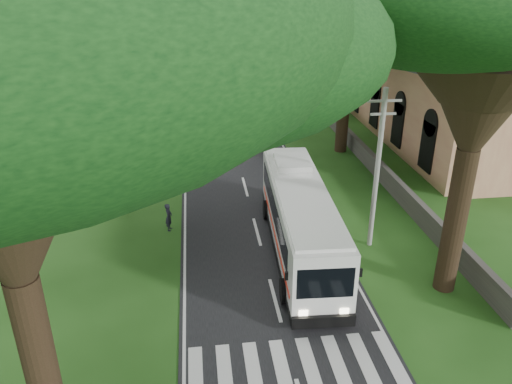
{
  "coord_description": "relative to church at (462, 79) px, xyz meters",
  "views": [
    {
      "loc": [
        -2.97,
        -15.09,
        12.85
      ],
      "look_at": [
        -0.01,
        8.31,
        2.2
      ],
      "focal_mm": 35.0,
      "sensor_mm": 36.0,
      "label": 1
    }
  ],
  "objects": [
    {
      "name": "pole_far",
      "position": [
        -12.36,
        24.45,
        -0.73
      ],
      "size": [
        1.6,
        0.24,
        8.0
      ],
      "color": "gray",
      "rests_on": "ground"
    },
    {
      "name": "distant_car_c",
      "position": [
        -17.06,
        33.86,
        -4.16
      ],
      "size": [
        3.48,
        5.31,
        1.43
      ],
      "primitive_type": "imported",
      "rotation": [
        0.0,
        0.0,
        2.81
      ],
      "color": "#9D3616",
      "rests_on": "road"
    },
    {
      "name": "pole_mid",
      "position": [
        -12.36,
        4.45,
        -0.73
      ],
      "size": [
        1.6,
        0.24,
        8.0
      ],
      "color": "gray",
      "rests_on": "ground"
    },
    {
      "name": "church",
      "position": [
        0.0,
        0.0,
        0.0
      ],
      "size": [
        14.0,
        24.0,
        11.6
      ],
      "color": "tan",
      "rests_on": "ground"
    },
    {
      "name": "distant_car_a",
      "position": [
        -19.24,
        18.43,
        -4.16
      ],
      "size": [
        2.84,
        4.54,
        1.44
      ],
      "primitive_type": "imported",
      "rotation": [
        0.0,
        0.0,
        3.43
      ],
      "color": "silver",
      "rests_on": "road"
    },
    {
      "name": "pedestrian",
      "position": [
        -22.47,
        -12.7,
        -4.15
      ],
      "size": [
        0.45,
        0.61,
        1.53
      ],
      "primitive_type": "imported",
      "rotation": [
        0.0,
        0.0,
        1.42
      ],
      "color": "black",
      "rests_on": "ground"
    },
    {
      "name": "crosswalk",
      "position": [
        -17.86,
        -23.55,
        -4.91
      ],
      "size": [
        8.0,
        3.0,
        0.01
      ],
      "primitive_type": "cube",
      "color": "silver",
      "rests_on": "ground"
    },
    {
      "name": "coach_bus",
      "position": [
        -16.08,
        -15.78,
        -3.03
      ],
      "size": [
        3.21,
        11.94,
        3.49
      ],
      "rotation": [
        0.0,
        0.0,
        -0.05
      ],
      "color": "white",
      "rests_on": "ground"
    },
    {
      "name": "pole_near",
      "position": [
        -12.36,
        -15.55,
        -0.73
      ],
      "size": [
        1.6,
        0.24,
        8.0
      ],
      "color": "gray",
      "rests_on": "ground"
    },
    {
      "name": "road",
      "position": [
        -17.86,
        3.45,
        -4.9
      ],
      "size": [
        8.0,
        120.0,
        0.04
      ],
      "primitive_type": "cube",
      "color": "black",
      "rests_on": "ground"
    },
    {
      "name": "ground",
      "position": [
        -17.86,
        -21.55,
        -4.91
      ],
      "size": [
        140.0,
        140.0,
        0.0
      ],
      "primitive_type": "plane",
      "color": "#1E4714",
      "rests_on": "ground"
    },
    {
      "name": "property_wall",
      "position": [
        -8.86,
        2.45,
        -4.31
      ],
      "size": [
        0.35,
        50.0,
        1.2
      ],
      "primitive_type": "cube",
      "color": "#383533",
      "rests_on": "ground"
    }
  ]
}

